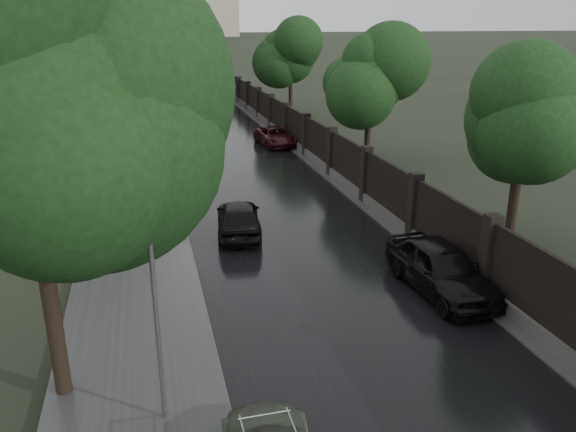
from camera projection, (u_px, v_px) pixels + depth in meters
The scene contains 15 objects.
ground at pixel (426, 426), 12.00m from camera, with size 800.00×800.00×0.00m, color black.
road at pixel (154, 46), 185.62m from camera, with size 8.00×420.00×0.02m, color black.
sidewalk_left at pixel (135, 46), 184.18m from camera, with size 4.00×420.00×0.16m, color #2D2D2D.
verge_right at pixel (171, 46), 186.91m from camera, with size 3.00×420.00×0.08m, color #2D2D2D.
fence_right at pixel (280, 122), 42.01m from camera, with size 0.45×75.72×2.70m.
tree_left_near at pixel (22, 118), 10.83m from camera, with size 5.44×5.44×9.16m.
tree_left_far at pixel (96, 69), 35.80m from camera, with size 4.25×4.25×7.39m.
tree_right_a at pixel (525, 119), 19.44m from camera, with size 4.08×4.08×7.01m.
tree_right_b at pixel (370, 80), 32.24m from camera, with size 4.08×4.08×7.01m.
tree_right_c at pixel (291, 60), 48.68m from camera, with size 4.08×4.08×7.01m.
lamp_post at pixel (156, 313), 11.21m from camera, with size 0.25×0.12×5.11m.
traffic_light at pixel (162, 124), 33.03m from camera, with size 0.16×0.32×4.00m.
hatchback_left at pixel (239, 217), 22.51m from camera, with size 1.71×4.24×1.45m, color black.
car_right_near at pixel (441, 268), 17.70m from camera, with size 1.91×4.74×1.62m, color black.
car_right_far at pixel (275, 136), 38.63m from camera, with size 2.07×4.49×1.25m, color black.
Camera 1 is at (-5.33, -8.79, 8.21)m, focal length 35.00 mm.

